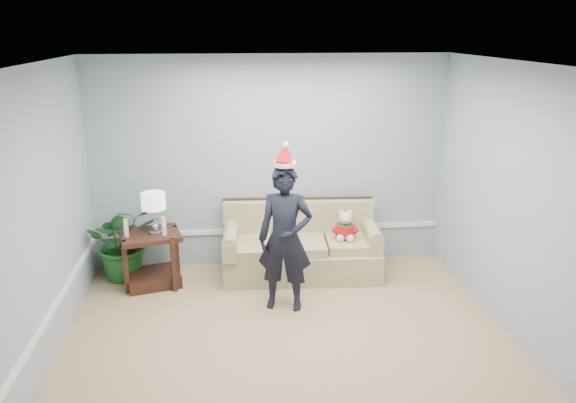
% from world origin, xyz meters
% --- Properties ---
extents(room_shell, '(4.54, 5.04, 2.74)m').
position_xyz_m(room_shell, '(0.00, 0.00, 1.35)').
color(room_shell, tan).
rests_on(room_shell, ground).
extents(wainscot_trim, '(4.49, 4.99, 0.06)m').
position_xyz_m(wainscot_trim, '(-1.18, 1.18, 0.45)').
color(wainscot_trim, white).
rests_on(wainscot_trim, room_shell).
extents(sofa, '(1.98, 0.95, 0.90)m').
position_xyz_m(sofa, '(0.35, 2.09, 0.32)').
color(sofa, '#55632E').
rests_on(sofa, room_shell).
extents(side_table, '(0.80, 0.72, 0.66)m').
position_xyz_m(side_table, '(-1.49, 1.96, 0.26)').
color(side_table, '#3B1D15').
rests_on(side_table, room_shell).
extents(table_lamp, '(0.28, 0.28, 0.50)m').
position_xyz_m(table_lamp, '(-1.42, 1.94, 1.04)').
color(table_lamp, silver).
rests_on(table_lamp, side_table).
extents(candle_pair, '(0.49, 0.06, 0.22)m').
position_xyz_m(candle_pair, '(-1.53, 1.88, 0.76)').
color(candle_pair, silver).
rests_on(candle_pair, side_table).
extents(houseplant, '(1.02, 0.93, 0.96)m').
position_xyz_m(houseplant, '(-1.84, 2.21, 0.48)').
color(houseplant, '#19531F').
rests_on(houseplant, room_shell).
extents(man, '(0.67, 0.53, 1.63)m').
position_xyz_m(man, '(0.05, 1.21, 0.81)').
color(man, black).
rests_on(man, room_shell).
extents(santa_hat, '(0.30, 0.33, 0.28)m').
position_xyz_m(santa_hat, '(0.05, 1.23, 1.74)').
color(santa_hat, silver).
rests_on(santa_hat, man).
extents(teddy_bear, '(0.27, 0.29, 0.38)m').
position_xyz_m(teddy_bear, '(0.88, 1.98, 0.61)').
color(teddy_bear, silver).
rests_on(teddy_bear, sofa).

